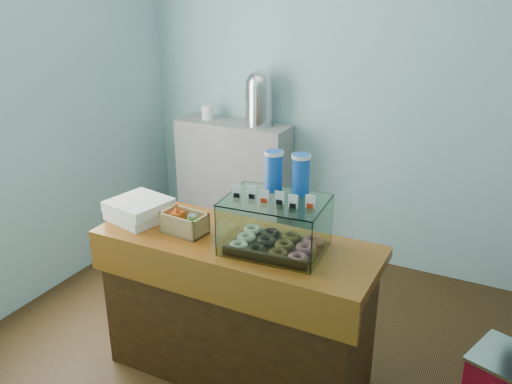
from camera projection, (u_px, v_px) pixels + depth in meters
The scene contains 8 objects.
ground at pixel (257, 347), 3.54m from camera, with size 3.50×3.50×0.00m, color black.
room_shell at pixel (262, 87), 2.91m from camera, with size 3.54×3.04×2.82m.
counter at pixel (237, 307), 3.16m from camera, with size 1.60×0.60×0.90m.
back_shelf at pixel (234, 183), 4.81m from camera, with size 1.00×0.32×1.10m, color gray.
display_case at pixel (278, 218), 2.86m from camera, with size 0.55×0.42×0.51m.
condiment_crate at pixel (184, 223), 3.06m from camera, with size 0.26×0.17×0.17m.
pastry_boxes at pixel (139, 209), 3.23m from camera, with size 0.38×0.38×0.12m.
coffee_urn at pixel (259, 97), 4.43m from camera, with size 0.25×0.25×0.46m.
Camera 1 is at (1.32, -2.60, 2.25)m, focal length 38.00 mm.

